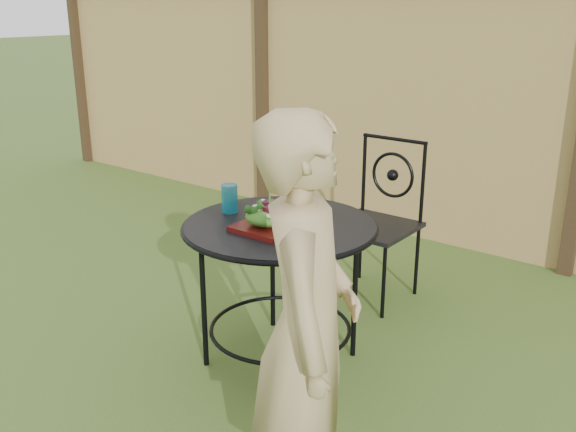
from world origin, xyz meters
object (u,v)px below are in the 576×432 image
object	(u,v)px
patio_table	(280,251)
diner	(307,330)
salad_plate	(268,227)
patio_chair	(378,216)

from	to	relation	value
patio_table	diner	xyz separation A→B (m)	(0.69, -0.73, 0.13)
diner	salad_plate	world-z (taller)	diner
patio_chair	diner	xyz separation A→B (m)	(0.72, -1.70, 0.21)
salad_plate	diner	bearing A→B (deg)	-42.92
salad_plate	patio_chair	bearing A→B (deg)	92.00
patio_table	patio_chair	size ratio (longest dim) A/B	0.97
patio_table	diner	distance (m)	1.02
patio_chair	diner	size ratio (longest dim) A/B	0.67
patio_chair	salad_plate	size ratio (longest dim) A/B	3.52
patio_table	patio_chair	bearing A→B (deg)	91.55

